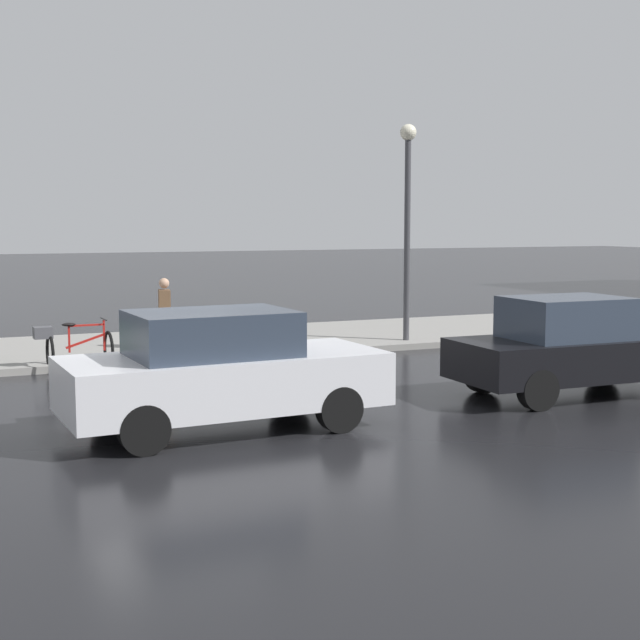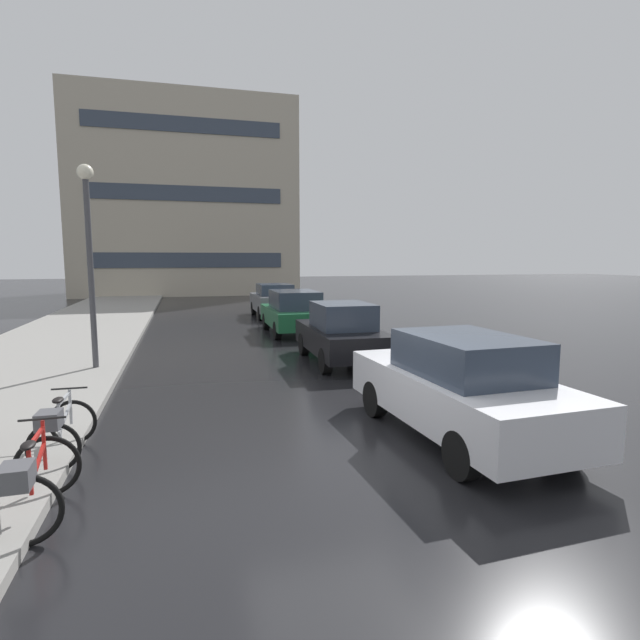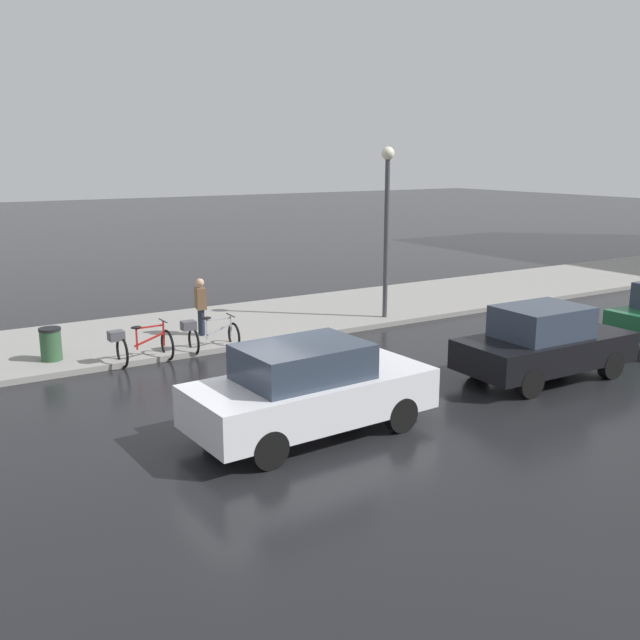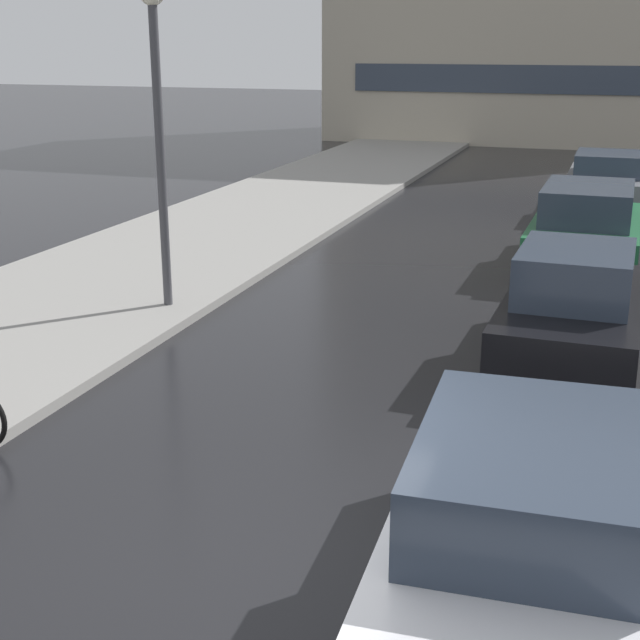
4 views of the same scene
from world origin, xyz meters
TOP-DOWN VIEW (x-y plane):
  - ground_plane at (0.00, 0.00)m, footprint 140.00×140.00m
  - sidewalk_kerb at (-6.00, 10.00)m, footprint 4.80×60.00m
  - car_white at (2.10, 0.20)m, footprint 2.05×4.46m
  - car_black at (2.06, 6.22)m, footprint 1.82×4.09m
  - car_green at (1.95, 11.78)m, footprint 2.00×4.32m
  - car_grey at (2.18, 17.37)m, footprint 1.92×3.85m
  - streetlamp at (-4.23, 6.62)m, footprint 0.37×0.37m

SIDE VIEW (x-z plane):
  - ground_plane at x=0.00m, z-range 0.00..0.00m
  - sidewalk_kerb at x=-6.00m, z-range 0.00..0.14m
  - car_black at x=2.06m, z-range -0.02..1.62m
  - car_grey at x=2.18m, z-range 0.01..1.61m
  - car_green at x=1.95m, z-range 0.01..1.64m
  - car_white at x=2.10m, z-range 0.00..1.66m
  - streetlamp at x=-4.23m, z-range 0.73..5.79m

